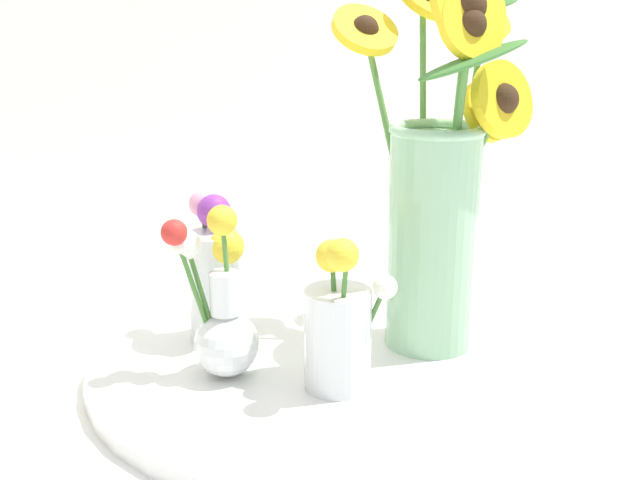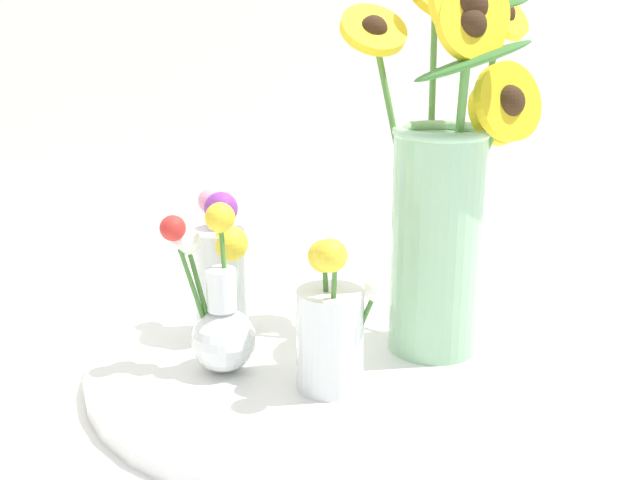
{
  "view_description": "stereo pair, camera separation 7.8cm",
  "coord_description": "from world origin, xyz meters",
  "px_view_note": "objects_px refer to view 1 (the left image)",
  "views": [
    {
      "loc": [
        -0.36,
        -0.6,
        0.38
      ],
      "look_at": [
        0.04,
        0.04,
        0.15
      ],
      "focal_mm": 42.0,
      "sensor_mm": 36.0,
      "label": 1
    },
    {
      "loc": [
        -0.3,
        -0.63,
        0.38
      ],
      "look_at": [
        0.04,
        0.04,
        0.15
      ],
      "focal_mm": 42.0,
      "sensor_mm": 36.0,
      "label": 2
    }
  ],
  "objects_px": {
    "mason_jar_sunflowers": "(437,194)",
    "vase_bulb_right": "(221,320)",
    "serving_tray": "(320,361)",
    "vase_small_back": "(215,272)",
    "vase_small_center": "(339,328)"
  },
  "relations": [
    {
      "from": "mason_jar_sunflowers",
      "to": "vase_small_center",
      "type": "relative_size",
      "value": 2.5
    },
    {
      "from": "vase_small_center",
      "to": "vase_bulb_right",
      "type": "relative_size",
      "value": 0.92
    },
    {
      "from": "serving_tray",
      "to": "mason_jar_sunflowers",
      "type": "relative_size",
      "value": 1.22
    },
    {
      "from": "vase_small_center",
      "to": "vase_small_back",
      "type": "height_order",
      "value": "vase_small_back"
    },
    {
      "from": "mason_jar_sunflowers",
      "to": "vase_small_back",
      "type": "relative_size",
      "value": 2.44
    },
    {
      "from": "serving_tray",
      "to": "mason_jar_sunflowers",
      "type": "bearing_deg",
      "value": -16.47
    },
    {
      "from": "vase_bulb_right",
      "to": "vase_small_back",
      "type": "bearing_deg",
      "value": 68.82
    },
    {
      "from": "mason_jar_sunflowers",
      "to": "vase_bulb_right",
      "type": "distance_m",
      "value": 0.27
    },
    {
      "from": "serving_tray",
      "to": "vase_bulb_right",
      "type": "height_order",
      "value": "vase_bulb_right"
    },
    {
      "from": "vase_small_center",
      "to": "serving_tray",
      "type": "bearing_deg",
      "value": 71.9
    },
    {
      "from": "serving_tray",
      "to": "vase_small_center",
      "type": "relative_size",
      "value": 3.06
    },
    {
      "from": "mason_jar_sunflowers",
      "to": "vase_bulb_right",
      "type": "xyz_separation_m",
      "value": [
        -0.24,
        0.05,
        -0.11
      ]
    },
    {
      "from": "vase_small_center",
      "to": "vase_bulb_right",
      "type": "height_order",
      "value": "vase_bulb_right"
    },
    {
      "from": "vase_small_center",
      "to": "vase_bulb_right",
      "type": "bearing_deg",
      "value": 134.47
    },
    {
      "from": "vase_small_back",
      "to": "vase_small_center",
      "type": "bearing_deg",
      "value": -72.72
    }
  ]
}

